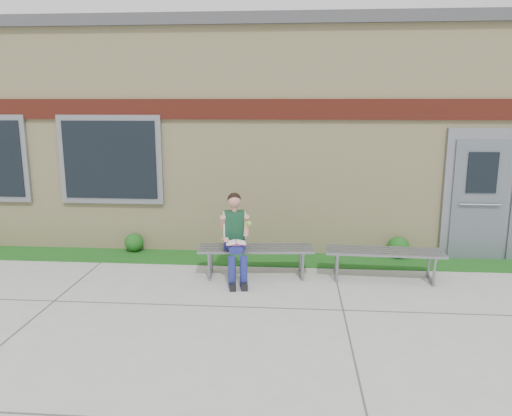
{
  "coord_description": "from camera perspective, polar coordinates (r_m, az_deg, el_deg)",
  "views": [
    {
      "loc": [
        0.33,
        -5.79,
        2.73
      ],
      "look_at": [
        -0.26,
        1.7,
        1.12
      ],
      "focal_mm": 35.0,
      "sensor_mm": 36.0,
      "label": 1
    }
  ],
  "objects": [
    {
      "name": "ground",
      "position": [
        6.41,
        1.19,
        -13.13
      ],
      "size": [
        80.0,
        80.0,
        0.0
      ],
      "primitive_type": "plane",
      "color": "#9E9E99",
      "rests_on": "ground"
    },
    {
      "name": "grass_strip",
      "position": [
        8.83,
        2.17,
        -5.88
      ],
      "size": [
        16.0,
        0.8,
        0.02
      ],
      "primitive_type": "cube",
      "color": "#134A13",
      "rests_on": "ground"
    },
    {
      "name": "school_building",
      "position": [
        11.8,
        2.94,
        9.01
      ],
      "size": [
        16.2,
        6.22,
        4.2
      ],
      "color": "beige",
      "rests_on": "ground"
    },
    {
      "name": "bench_left",
      "position": [
        7.94,
        -0.01,
        -5.27
      ],
      "size": [
        1.85,
        0.65,
        0.47
      ],
      "rotation": [
        0.0,
        0.0,
        0.08
      ],
      "color": "slate",
      "rests_on": "ground"
    },
    {
      "name": "bench_right",
      "position": [
        8.04,
        14.41,
        -5.44
      ],
      "size": [
        1.83,
        0.58,
        0.47
      ],
      "rotation": [
        0.0,
        0.0,
        -0.04
      ],
      "color": "slate",
      "rests_on": "ground"
    },
    {
      "name": "girl",
      "position": [
        7.68,
        -2.37,
        -3.16
      ],
      "size": [
        0.51,
        0.83,
        1.36
      ],
      "rotation": [
        0.0,
        0.0,
        0.18
      ],
      "color": "navy",
      "rests_on": "ground"
    },
    {
      "name": "shrub_mid",
      "position": [
        9.47,
        -13.77,
        -3.84
      ],
      "size": [
        0.34,
        0.34,
        0.34
      ],
      "primitive_type": "sphere",
      "color": "#134A13",
      "rests_on": "grass_strip"
    },
    {
      "name": "shrub_east",
      "position": [
        9.19,
        15.96,
        -4.33
      ],
      "size": [
        0.38,
        0.38,
        0.38
      ],
      "primitive_type": "sphere",
      "color": "#134A13",
      "rests_on": "grass_strip"
    }
  ]
}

